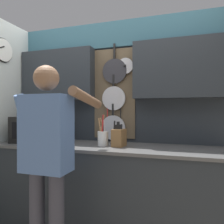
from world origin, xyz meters
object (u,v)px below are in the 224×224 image
(utensil_crock, at_px, (103,137))
(person, at_px, (47,149))
(microwave, at_px, (37,129))
(knife_block, at_px, (119,137))

(utensil_crock, xyz_separation_m, person, (-0.25, -0.61, -0.04))
(microwave, relative_size, knife_block, 1.89)
(person, bearing_deg, utensil_crock, 67.93)
(knife_block, height_order, person, person)
(utensil_crock, bearing_deg, knife_block, -0.31)
(knife_block, relative_size, person, 0.16)
(microwave, distance_m, knife_block, 0.97)
(knife_block, bearing_deg, person, -124.58)
(knife_block, distance_m, utensil_crock, 0.17)
(microwave, height_order, person, person)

